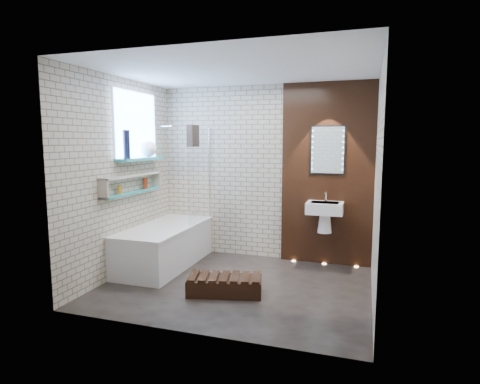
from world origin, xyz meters
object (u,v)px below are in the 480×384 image
(bath_screen, at_px, (199,175))
(washbasin, at_px, (325,212))
(bathtub, at_px, (165,245))
(led_mirror, at_px, (328,150))
(walnut_step, at_px, (225,286))

(bath_screen, bearing_deg, washbasin, 5.78)
(bathtub, height_order, led_mirror, led_mirror)
(bathtub, height_order, walnut_step, bathtub)
(bath_screen, height_order, led_mirror, led_mirror)
(bath_screen, distance_m, washbasin, 1.89)
(washbasin, xyz_separation_m, led_mirror, (0.00, 0.16, 0.86))
(bathtub, relative_size, bath_screen, 1.24)
(bathtub, xyz_separation_m, bath_screen, (0.35, 0.44, 0.99))
(bathtub, xyz_separation_m, led_mirror, (2.17, 0.78, 1.36))
(bath_screen, height_order, walnut_step, bath_screen)
(bath_screen, distance_m, led_mirror, 1.89)
(bath_screen, height_order, washbasin, bath_screen)
(led_mirror, bearing_deg, bath_screen, -169.34)
(led_mirror, bearing_deg, bathtub, -160.22)
(bath_screen, xyz_separation_m, walnut_step, (0.83, -1.19, -1.18))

